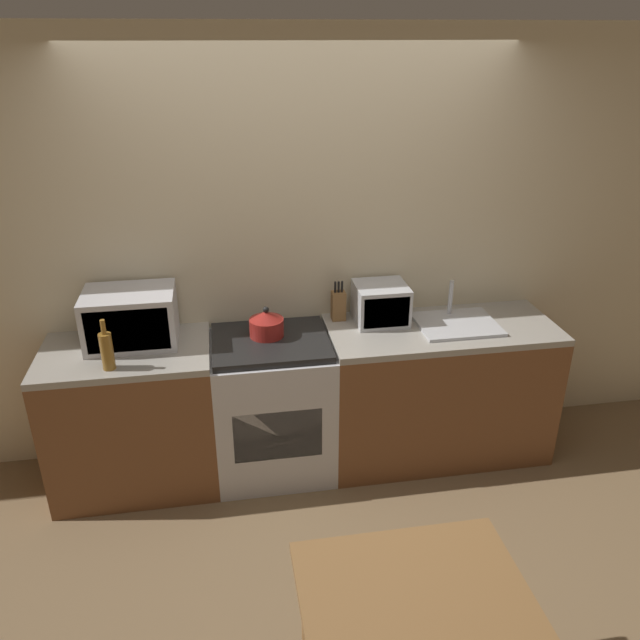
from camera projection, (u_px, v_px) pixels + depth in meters
name	position (u px, v px, depth m)	size (l,w,h in m)	color
ground_plane	(328.00, 534.00, 3.46)	(16.00, 16.00, 0.00)	brown
wall_back	(300.00, 254.00, 3.83)	(10.00, 0.06, 2.60)	beige
counter_left_run	(134.00, 417.00, 3.72)	(0.95, 0.62, 0.90)	brown
counter_right_run	(437.00, 390.00, 4.00)	(1.41, 0.62, 0.90)	brown
stove_range	(273.00, 405.00, 3.84)	(0.71, 0.62, 0.90)	silver
kettle	(266.00, 324.00, 3.67)	(0.20, 0.20, 0.19)	maroon
microwave	(131.00, 317.00, 3.56)	(0.51, 0.37, 0.31)	silver
bottle	(107.00, 350.00, 3.29)	(0.07, 0.07, 0.29)	olive
knife_block	(338.00, 305.00, 3.87)	(0.08, 0.08, 0.25)	brown
toaster_oven	(381.00, 304.00, 3.83)	(0.32, 0.30, 0.24)	silver
sink_basin	(457.00, 323.00, 3.83)	(0.48, 0.40, 0.24)	silver
dining_table	(412.00, 611.00, 2.29)	(0.83, 0.59, 0.72)	brown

